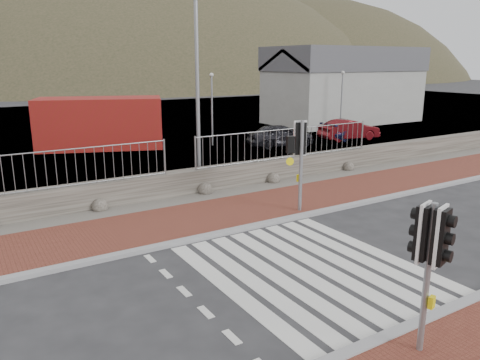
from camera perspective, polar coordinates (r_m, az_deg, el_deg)
ground at (r=11.39m, az=8.34°, el=-10.61°), size 220.00×220.00×0.00m
sidewalk_far at (r=14.84m, az=-2.85°, el=-4.29°), size 40.00×3.00×0.08m
kerb_near at (r=9.55m, az=20.41°, el=-16.31°), size 40.00×0.25×0.12m
kerb_far at (r=13.62m, az=0.21°, el=-5.98°), size 40.00×0.25×0.12m
zebra_crossing at (r=11.39m, az=8.34°, el=-10.59°), size 4.62×5.60×0.01m
gravel_strip at (r=16.55m, az=-6.20°, el=-2.42°), size 40.00×1.50×0.06m
stone_wall at (r=17.13m, az=-7.39°, el=-0.41°), size 40.00×0.60×0.90m
railing at (r=16.71m, az=-7.33°, el=4.02°), size 18.07×0.07×1.22m
quay at (r=36.69m, az=-20.88°, el=5.92°), size 120.00×40.00×0.50m
water at (r=71.23m, az=-26.47°, el=9.02°), size 220.00×50.00×0.05m
harbor_building at (r=38.58m, az=12.55°, el=11.26°), size 12.20×6.20×5.80m
hills_backdrop at (r=100.62m, az=-22.66°, el=-2.86°), size 254.00×90.00×100.00m
traffic_signal_near at (r=8.06m, az=22.18°, el=-7.64°), size 0.43×0.33×2.65m
traffic_signal_far at (r=14.79m, az=7.37°, el=4.10°), size 0.74×0.41×2.99m
streetlight at (r=17.92m, az=-4.92°, el=13.96°), size 1.73×0.62×8.31m
shipping_container at (r=27.48m, az=-16.65°, el=6.68°), size 7.26×4.96×2.79m
car_a at (r=26.94m, az=4.96°, el=5.46°), size 4.04×2.34×1.29m
car_b at (r=29.94m, az=13.15°, el=6.00°), size 3.98×1.97×1.25m
car_c at (r=30.35m, az=13.25°, el=5.99°), size 3.94×1.64×1.14m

